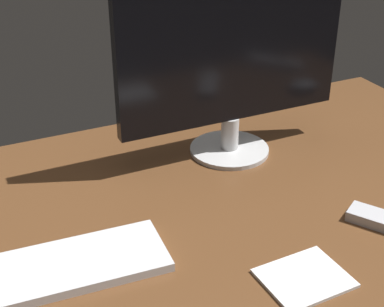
# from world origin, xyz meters

# --- Properties ---
(desk) EXTENTS (1.40, 0.84, 0.02)m
(desk) POSITION_xyz_m (0.00, 0.00, 0.01)
(desk) COLOR brown
(desk) RESTS_ON ground
(monitor) EXTENTS (0.55, 0.19, 0.43)m
(monitor) POSITION_xyz_m (0.08, 0.16, 0.26)
(monitor) COLOR silver
(monitor) RESTS_ON desk
(keyboard) EXTENTS (0.43, 0.17, 0.02)m
(keyboard) POSITION_xyz_m (-0.42, -0.11, 0.03)
(keyboard) COLOR silver
(keyboard) RESTS_ON desk
(notepad) EXTENTS (0.15, 0.12, 0.01)m
(notepad) POSITION_xyz_m (-0.02, -0.30, 0.02)
(notepad) COLOR silver
(notepad) RESTS_ON desk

